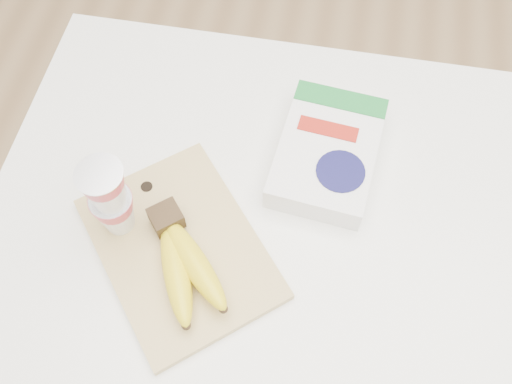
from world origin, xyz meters
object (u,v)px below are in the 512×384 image
Objects in this scene: yogurt_stack at (110,198)px; cereal_box at (327,152)px; table at (307,302)px; cutting_board at (180,248)px; bananas at (183,262)px.

yogurt_stack is 0.64× the size of cereal_box.
yogurt_stack is 0.37m from cereal_box.
cereal_box is at bearing 97.82° from table.
cutting_board reaches higher than table.
cutting_board is 0.05m from bananas.
bananas is at bearing -122.17° from cereal_box.
yogurt_stack is (-0.10, 0.02, 0.10)m from cutting_board.
yogurt_stack is at bearing -167.77° from table.
bananas reaches higher than cereal_box.
cereal_box is (-0.02, 0.12, 0.46)m from table.
bananas is 0.15m from yogurt_stack.
table is at bearing 12.23° from yogurt_stack.
cutting_board is at bearing -157.72° from table.
yogurt_stack reaches higher than bananas.
table is 0.50m from cutting_board.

